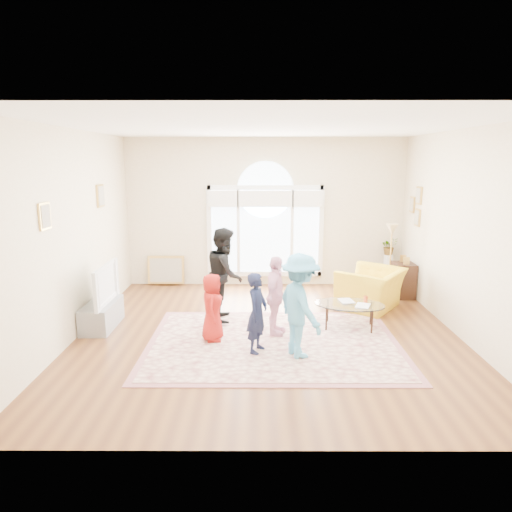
{
  "coord_description": "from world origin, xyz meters",
  "views": [
    {
      "loc": [
        -0.17,
        -6.88,
        2.73
      ],
      "look_at": [
        -0.19,
        0.3,
        1.21
      ],
      "focal_mm": 32.0,
      "sensor_mm": 36.0,
      "label": 1
    }
  ],
  "objects_px": {
    "tv_console": "(102,315)",
    "television": "(100,284)",
    "area_rug": "(273,343)",
    "coffee_table": "(350,305)",
    "armchair": "(371,289)"
  },
  "relations": [
    {
      "from": "tv_console",
      "to": "television",
      "type": "bearing_deg",
      "value": -0.0
    },
    {
      "from": "area_rug",
      "to": "coffee_table",
      "type": "distance_m",
      "value": 1.47
    },
    {
      "from": "area_rug",
      "to": "tv_console",
      "type": "xyz_separation_m",
      "value": [
        -2.83,
        0.68,
        0.2
      ]
    },
    {
      "from": "television",
      "to": "coffee_table",
      "type": "distance_m",
      "value": 4.1
    },
    {
      "from": "tv_console",
      "to": "armchair",
      "type": "distance_m",
      "value": 4.81
    },
    {
      "from": "area_rug",
      "to": "tv_console",
      "type": "bearing_deg",
      "value": 166.45
    },
    {
      "from": "tv_console",
      "to": "armchair",
      "type": "bearing_deg",
      "value": 12.14
    },
    {
      "from": "tv_console",
      "to": "area_rug",
      "type": "bearing_deg",
      "value": -13.55
    },
    {
      "from": "tv_console",
      "to": "armchair",
      "type": "relative_size",
      "value": 0.87
    },
    {
      "from": "area_rug",
      "to": "armchair",
      "type": "height_order",
      "value": "armchair"
    },
    {
      "from": "tv_console",
      "to": "armchair",
      "type": "xyz_separation_m",
      "value": [
        4.7,
        1.01,
        0.16
      ]
    },
    {
      "from": "television",
      "to": "coffee_table",
      "type": "relative_size",
      "value": 0.89
    },
    {
      "from": "coffee_table",
      "to": "armchair",
      "type": "relative_size",
      "value": 1.08
    },
    {
      "from": "tv_console",
      "to": "television",
      "type": "distance_m",
      "value": 0.53
    },
    {
      "from": "coffee_table",
      "to": "tv_console",
      "type": "bearing_deg",
      "value": -169.25
    }
  ]
}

